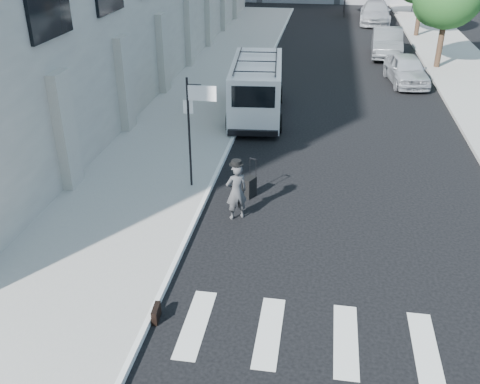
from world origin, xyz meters
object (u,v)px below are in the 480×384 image
(businessman, at_px, (236,192))
(briefcase, at_px, (156,313))
(cargo_van, at_px, (257,88))
(parked_car_a, at_px, (406,70))
(parked_car_c, at_px, (375,12))
(parked_car_b, at_px, (387,42))
(suitcase, at_px, (249,187))

(businessman, xyz_separation_m, briefcase, (-1.00, -4.62, -0.69))
(briefcase, relative_size, cargo_van, 0.07)
(parked_car_a, height_order, parked_car_c, parked_car_c)
(parked_car_a, bearing_deg, businessman, -119.87)
(parked_car_b, distance_m, parked_car_c, 11.38)
(businessman, relative_size, parked_car_c, 0.30)
(businessman, bearing_deg, briefcase, 48.09)
(businessman, distance_m, parked_car_b, 22.04)
(briefcase, distance_m, parked_car_c, 37.89)
(businessman, relative_size, briefcase, 3.89)
(cargo_van, height_order, parked_car_a, cargo_van)
(cargo_van, bearing_deg, businessman, -91.01)
(parked_car_a, bearing_deg, parked_car_c, 84.66)
(parked_car_b, bearing_deg, suitcase, -103.29)
(suitcase, relative_size, cargo_van, 0.19)
(suitcase, height_order, cargo_van, cargo_van)
(briefcase, xyz_separation_m, parked_car_a, (7.37, 19.72, 0.57))
(businessman, bearing_deg, parked_car_c, -129.97)
(businessman, bearing_deg, parked_car_a, -142.65)
(businessman, bearing_deg, cargo_van, -115.81)
(briefcase, xyz_separation_m, cargo_van, (0.37, 13.64, 1.05))
(businessman, height_order, suitcase, businessman)
(parked_car_a, xyz_separation_m, parked_car_c, (-0.50, 17.53, 0.10))
(parked_car_b, bearing_deg, parked_car_c, 92.72)
(parked_car_a, bearing_deg, briefcase, -117.47)
(suitcase, distance_m, parked_car_a, 15.06)
(suitcase, bearing_deg, businessman, -72.31)
(businessman, height_order, cargo_van, cargo_van)
(parked_car_b, xyz_separation_m, parked_car_c, (0.00, 11.38, 0.01))
(cargo_van, xyz_separation_m, parked_car_b, (6.50, 12.22, -0.40))
(briefcase, bearing_deg, parked_car_b, 71.04)
(suitcase, distance_m, cargo_van, 7.74)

